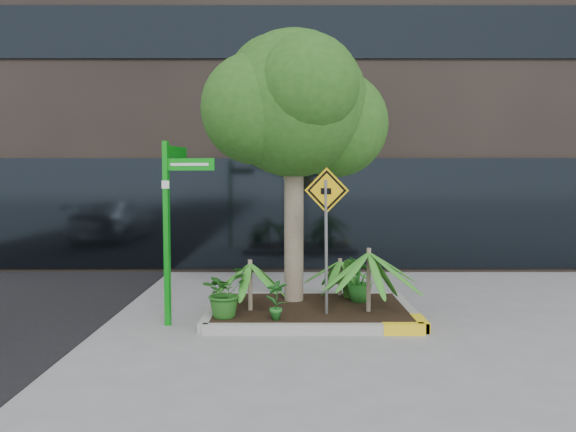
{
  "coord_description": "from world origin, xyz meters",
  "views": [
    {
      "loc": [
        -0.18,
        -8.73,
        2.26
      ],
      "look_at": [
        -0.17,
        0.2,
        1.64
      ],
      "focal_mm": 35.0,
      "sensor_mm": 36.0,
      "label": 1
    }
  ],
  "objects": [
    {
      "name": "shrub_d",
      "position": [
        0.94,
        0.97,
        0.5
      ],
      "size": [
        0.55,
        0.55,
        0.71
      ],
      "primitive_type": "imported",
      "rotation": [
        0.0,
        0.0,
        5.42
      ],
      "color": "#27601B",
      "rests_on": "planter"
    },
    {
      "name": "ground",
      "position": [
        0.0,
        0.0,
        0.0
      ],
      "size": [
        80.0,
        80.0,
        0.0
      ],
      "primitive_type": "plane",
      "color": "gray",
      "rests_on": "ground"
    },
    {
      "name": "palm_back",
      "position": [
        0.77,
        1.2,
        0.76
      ],
      "size": [
        0.74,
        0.74,
        0.82
      ],
      "color": "gray",
      "rests_on": "ground"
    },
    {
      "name": "cattle_sign",
      "position": [
        0.42,
        -0.23,
        1.67
      ],
      "size": [
        0.66,
        0.25,
        2.26
      ],
      "rotation": [
        0.0,
        0.0,
        -0.35
      ],
      "color": "slate",
      "rests_on": "ground"
    },
    {
      "name": "palm_front",
      "position": [
        1.1,
        -0.03,
        1.09
      ],
      "size": [
        1.13,
        1.13,
        1.25
      ],
      "color": "gray",
      "rests_on": "ground"
    },
    {
      "name": "shrub_b",
      "position": [
        1.05,
        0.68,
        0.53
      ],
      "size": [
        0.59,
        0.59,
        0.76
      ],
      "primitive_type": "imported",
      "rotation": [
        0.0,
        0.0,
        2.17
      ],
      "color": "#236E21",
      "rests_on": "planter"
    },
    {
      "name": "street_sign_post",
      "position": [
        -1.94,
        -0.26,
        1.73
      ],
      "size": [
        0.81,
        0.94,
        2.8
      ],
      "rotation": [
        0.0,
        0.0,
        -0.22
      ],
      "color": "#0D9616",
      "rests_on": "ground"
    },
    {
      "name": "planter",
      "position": [
        0.23,
        0.27,
        0.1
      ],
      "size": [
        3.35,
        2.36,
        0.15
      ],
      "color": "#9E9E99",
      "rests_on": "ground"
    },
    {
      "name": "tree",
      "position": [
        -0.07,
        0.81,
        3.48
      ],
      "size": [
        3.18,
        2.82,
        4.77
      ],
      "color": "gray",
      "rests_on": "ground"
    },
    {
      "name": "palm_left",
      "position": [
        -0.77,
        0.06,
        0.9
      ],
      "size": [
        0.91,
        0.91,
        1.01
      ],
      "color": "gray",
      "rests_on": "ground"
    },
    {
      "name": "shrub_c",
      "position": [
        -0.34,
        -0.55,
        0.46
      ],
      "size": [
        0.41,
        0.41,
        0.61
      ],
      "primitive_type": "imported",
      "rotation": [
        0.0,
        0.0,
        3.48
      ],
      "color": "#216C23",
      "rests_on": "planter"
    },
    {
      "name": "building",
      "position": [
        0.5,
        8.5,
        7.5
      ],
      "size": [
        18.0,
        8.0,
        15.0
      ],
      "primitive_type": "cube",
      "color": "#2D2621",
      "rests_on": "ground"
    },
    {
      "name": "shrub_a",
      "position": [
        -1.13,
        -0.37,
        0.54
      ],
      "size": [
        0.96,
        0.96,
        0.78
      ],
      "primitive_type": "imported",
      "rotation": [
        0.0,
        0.0,
        1.02
      ],
      "color": "#225E1B",
      "rests_on": "planter"
    }
  ]
}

